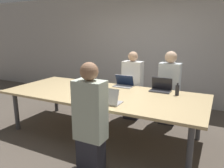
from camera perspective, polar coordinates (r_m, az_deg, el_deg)
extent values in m
plane|color=brown|center=(4.07, -2.33, -12.85)|extent=(24.00, 24.00, 0.00)
cube|color=#BCB7B2|center=(5.82, 8.92, 9.24)|extent=(12.00, 0.06, 2.80)
cube|color=#D6B77F|center=(3.80, -2.44, -2.60)|extent=(3.46, 1.46, 0.04)
cylinder|color=#4C4C51|center=(4.49, -23.71, -6.40)|extent=(0.08, 0.08, 0.73)
cylinder|color=#4C4C51|center=(3.01, 19.70, -15.86)|extent=(0.08, 0.08, 0.73)
cylinder|color=#4C4C51|center=(5.22, -14.44, -3.03)|extent=(0.08, 0.08, 0.73)
cylinder|color=#4C4C51|center=(4.01, 21.79, -8.56)|extent=(0.08, 0.08, 0.73)
cube|color=#333338|center=(3.96, 12.46, -1.82)|extent=(0.36, 0.22, 0.02)
cube|color=#333338|center=(4.03, 12.91, 0.15)|extent=(0.37, 0.05, 0.22)
cube|color=black|center=(4.02, 12.87, 0.09)|extent=(0.36, 0.05, 0.21)
cube|color=#2D2D38|center=(4.58, 14.30, -7.17)|extent=(0.32, 0.24, 0.45)
cube|color=silver|center=(4.41, 14.76, 0.30)|extent=(0.40, 0.24, 0.77)
sphere|color=beige|center=(4.33, 15.15, 6.79)|extent=(0.23, 0.23, 0.23)
cylinder|color=black|center=(3.79, 16.67, -1.58)|extent=(0.06, 0.06, 0.17)
cylinder|color=black|center=(3.76, 16.77, -0.05)|extent=(0.03, 0.03, 0.04)
cube|color=#B7B7BC|center=(4.21, 2.91, -0.63)|extent=(0.36, 0.22, 0.02)
cube|color=#B7B7BC|center=(4.25, 3.34, 1.07)|extent=(0.37, 0.10, 0.21)
cube|color=#0F1933|center=(4.24, 3.28, 0.98)|extent=(0.36, 0.10, 0.20)
cube|color=#2D2D38|center=(4.71, 5.21, -6.23)|extent=(0.32, 0.24, 0.45)
cube|color=silver|center=(4.54, 5.37, 1.06)|extent=(0.40, 0.24, 0.77)
sphere|color=tan|center=(4.46, 5.51, 7.18)|extent=(0.20, 0.20, 0.20)
cube|color=#B7B7BC|center=(3.24, -0.40, -4.86)|extent=(0.32, 0.23, 0.02)
cube|color=#B7B7BC|center=(3.13, -1.15, -3.19)|extent=(0.33, 0.08, 0.22)
cube|color=black|center=(3.14, -1.06, -3.20)|extent=(0.32, 0.08, 0.22)
cube|color=#2D2D38|center=(3.04, -5.47, -17.81)|extent=(0.32, 0.24, 0.45)
cube|color=beige|center=(2.78, -5.75, -6.93)|extent=(0.40, 0.24, 0.77)
sphere|color=#9E7051|center=(2.65, -6.00, 3.29)|extent=(0.23, 0.23, 0.23)
cube|color=black|center=(3.72, -3.62, -2.25)|extent=(0.09, 0.16, 0.05)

